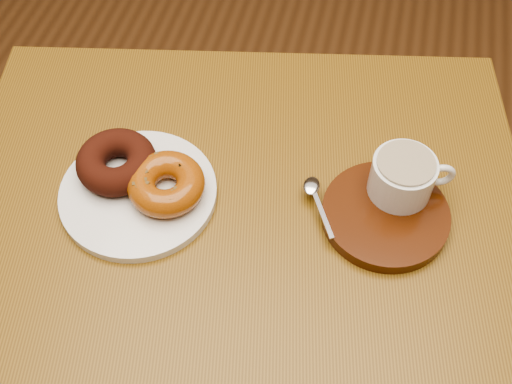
% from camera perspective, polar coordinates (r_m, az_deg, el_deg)
% --- Properties ---
extents(ground, '(6.00, 6.00, 0.00)m').
position_cam_1_polar(ground, '(1.66, -6.39, -4.24)').
color(ground, brown).
rests_on(ground, ground).
extents(cafe_table, '(0.85, 0.70, 0.71)m').
position_cam_1_polar(cafe_table, '(0.94, -1.19, -4.55)').
color(cafe_table, brown).
rests_on(cafe_table, ground).
extents(donut_plate, '(0.23, 0.23, 0.01)m').
position_cam_1_polar(donut_plate, '(0.86, -10.41, -0.08)').
color(donut_plate, silver).
rests_on(donut_plate, cafe_table).
extents(donut_cinnamon, '(0.13, 0.13, 0.04)m').
position_cam_1_polar(donut_cinnamon, '(0.86, -12.31, 2.63)').
color(donut_cinnamon, '#38130B').
rests_on(donut_cinnamon, donut_plate).
extents(donut_caramel, '(0.14, 0.14, 0.04)m').
position_cam_1_polar(donut_caramel, '(0.83, -7.99, 0.72)').
color(donut_caramel, '#944A10').
rests_on(donut_caramel, donut_plate).
extents(saucer, '(0.19, 0.19, 0.02)m').
position_cam_1_polar(saucer, '(0.84, 11.41, -2.03)').
color(saucer, '#391707').
rests_on(saucer, cafe_table).
extents(coffee_cup, '(0.11, 0.08, 0.06)m').
position_cam_1_polar(coffee_cup, '(0.83, 12.98, 1.37)').
color(coffee_cup, silver).
rests_on(coffee_cup, saucer).
extents(teaspoon, '(0.05, 0.09, 0.01)m').
position_cam_1_polar(teaspoon, '(0.83, 5.15, 0.06)').
color(teaspoon, silver).
rests_on(teaspoon, saucer).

